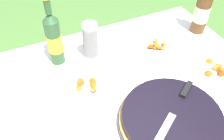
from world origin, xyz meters
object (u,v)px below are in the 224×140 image
serving_knife (176,108)px  snack_plate_far (156,46)px  snack_plate_right (91,86)px  cider_bottle_amber (203,10)px  cup_stack (91,41)px  snack_plate_left (216,69)px  cider_bottle_green (54,39)px  berry_tart (171,119)px

serving_knife → snack_plate_far: 0.44m
serving_knife → snack_plate_right: serving_knife is taller
serving_knife → cider_bottle_amber: size_ratio=0.95×
snack_plate_right → cup_stack: bearing=67.6°
snack_plate_right → snack_plate_left: bearing=-14.4°
cider_bottle_green → serving_knife: bearing=-58.7°
serving_knife → cider_bottle_amber: bearing=-169.7°
serving_knife → cider_bottle_green: bearing=-91.8°
berry_tart → snack_plate_left: bearing=23.7°
snack_plate_far → cider_bottle_amber: bearing=7.4°
cup_stack → cider_bottle_green: (-0.16, 0.04, 0.04)m
cider_bottle_green → snack_plate_right: bearing=-70.8°
serving_knife → snack_plate_left: bearing=169.9°
snack_plate_left → berry_tart: bearing=-156.3°
berry_tart → snack_plate_left: (0.36, 0.16, -0.02)m
cider_bottle_amber → cup_stack: bearing=176.1°
cider_bottle_green → snack_plate_right: (0.08, -0.23, -0.12)m
serving_knife → cider_bottle_green: 0.61m
cider_bottle_amber → snack_plate_far: (-0.29, -0.04, -0.12)m
cider_bottle_amber → snack_plate_right: bearing=-167.7°
cider_bottle_green → snack_plate_left: cider_bottle_green is taller
serving_knife → cup_stack: 0.50m
serving_knife → berry_tart: bearing=-0.0°
cup_stack → snack_plate_left: bearing=-34.8°
berry_tart → cider_bottle_amber: 0.67m
berry_tart → snack_plate_right: 0.37m
cup_stack → cider_bottle_green: size_ratio=0.55×
serving_knife → snack_plate_far: (0.17, 0.40, -0.05)m
cup_stack → snack_plate_left: size_ratio=0.87×
serving_knife → snack_plate_far: size_ratio=1.61×
cider_bottle_green → snack_plate_right: 0.27m
snack_plate_left → cider_bottle_amber: bearing=66.4°
serving_knife → snack_plate_left: size_ratio=1.50×
snack_plate_far → snack_plate_right: bearing=-164.3°
cup_stack → cider_bottle_amber: 0.62m
berry_tart → cup_stack: bearing=104.6°
berry_tart → cider_bottle_green: 0.61m
snack_plate_far → berry_tart: bearing=-115.2°
serving_knife → cup_stack: (-0.15, 0.48, 0.03)m
berry_tart → cider_bottle_amber: bearing=43.0°
cider_bottle_green → cider_bottle_amber: (0.77, -0.08, -0.00)m
snack_plate_left → snack_plate_right: bearing=165.6°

